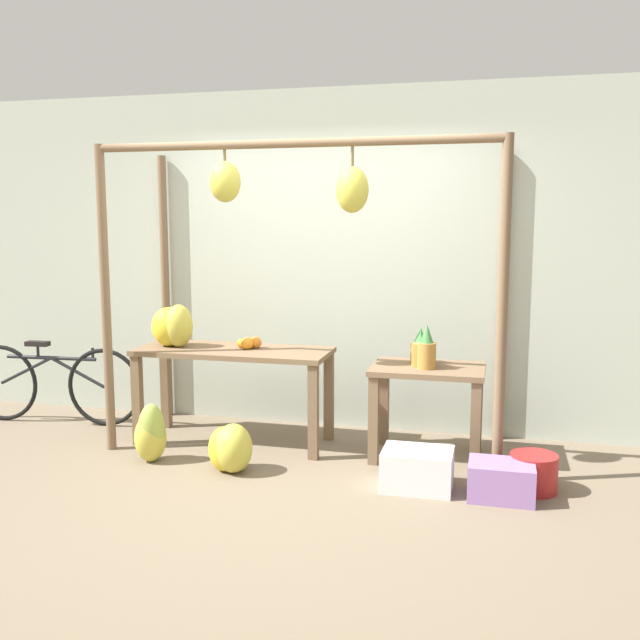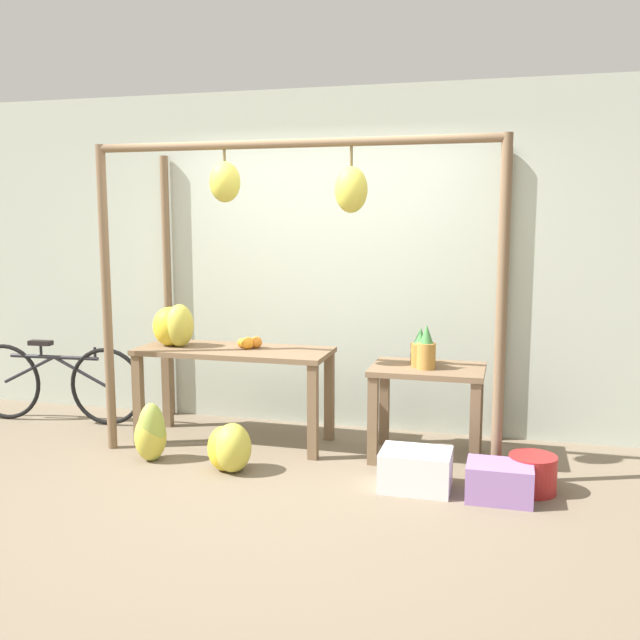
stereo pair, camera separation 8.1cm
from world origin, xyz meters
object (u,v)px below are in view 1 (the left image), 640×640
(pineapple_cluster, at_px, (423,350))
(fruit_crate_purple, at_px, (501,480))
(banana_pile_on_table, at_px, (172,326))
(banana_pile_ground_right, at_px, (230,448))
(parked_bicycle, at_px, (52,383))
(orange_pile, at_px, (248,343))
(fruit_crate_white, at_px, (417,469))
(blue_bucket, at_px, (534,473))
(banana_pile_ground_left, at_px, (151,437))

(pineapple_cluster, relative_size, fruit_crate_purple, 0.80)
(banana_pile_on_table, bearing_deg, banana_pile_ground_right, -41.04)
(parked_bicycle, bearing_deg, orange_pile, -2.33)
(banana_pile_on_table, xyz_separation_m, parked_bicycle, (-1.20, 0.13, -0.56))
(orange_pile, distance_m, fruit_crate_white, 1.69)
(orange_pile, relative_size, banana_pile_ground_right, 0.48)
(banana_pile_on_table, height_order, pineapple_cluster, banana_pile_on_table)
(banana_pile_on_table, distance_m, orange_pile, 0.63)
(fruit_crate_white, distance_m, blue_bucket, 0.75)
(fruit_crate_white, bearing_deg, fruit_crate_purple, -4.19)
(blue_bucket, bearing_deg, orange_pile, 166.07)
(pineapple_cluster, height_order, banana_pile_ground_left, pineapple_cluster)
(fruit_crate_white, bearing_deg, pineapple_cluster, 94.19)
(pineapple_cluster, xyz_separation_m, banana_pile_ground_left, (-1.89, -0.59, -0.62))
(banana_pile_on_table, relative_size, banana_pile_ground_left, 0.91)
(parked_bicycle, bearing_deg, banana_pile_ground_left, -28.44)
(banana_pile_on_table, relative_size, parked_bicycle, 0.24)
(orange_pile, height_order, fruit_crate_white, orange_pile)
(parked_bicycle, relative_size, fruit_crate_purple, 3.98)
(orange_pile, relative_size, banana_pile_ground_left, 0.46)
(pineapple_cluster, height_order, banana_pile_ground_right, pineapple_cluster)
(banana_pile_ground_left, height_order, fruit_crate_white, banana_pile_ground_left)
(parked_bicycle, distance_m, fruit_crate_purple, 3.83)
(banana_pile_on_table, bearing_deg, orange_pile, 5.14)
(blue_bucket, distance_m, fruit_crate_purple, 0.27)
(orange_pile, distance_m, parked_bicycle, 1.87)
(banana_pile_on_table, relative_size, banana_pile_ground_right, 0.94)
(fruit_crate_purple, bearing_deg, parked_bicycle, 168.19)
(orange_pile, xyz_separation_m, blue_bucket, (2.13, -0.53, -0.67))
(orange_pile, height_order, banana_pile_ground_left, orange_pile)
(banana_pile_ground_left, height_order, banana_pile_ground_right, banana_pile_ground_left)
(banana_pile_ground_left, xyz_separation_m, banana_pile_ground_right, (0.63, -0.06, -0.02))
(banana_pile_on_table, relative_size, orange_pile, 1.97)
(blue_bucket, relative_size, fruit_crate_purple, 0.75)
(banana_pile_ground_right, bearing_deg, pineapple_cluster, 27.32)
(parked_bicycle, bearing_deg, banana_pile_ground_right, -21.42)
(pineapple_cluster, distance_m, fruit_crate_purple, 1.13)
(orange_pile, xyz_separation_m, banana_pile_ground_left, (-0.53, -0.62, -0.60))
(pineapple_cluster, distance_m, fruit_crate_white, 0.93)
(banana_pile_ground_left, height_order, parked_bicycle, parked_bicycle)
(orange_pile, xyz_separation_m, fruit_crate_white, (1.40, -0.67, -0.66))
(pineapple_cluster, bearing_deg, fruit_crate_purple, -49.67)
(pineapple_cluster, height_order, fruit_crate_purple, pineapple_cluster)
(fruit_crate_white, xyz_separation_m, fruit_crate_purple, (0.53, -0.04, -0.01))
(fruit_crate_purple, bearing_deg, banana_pile_ground_left, 177.90)
(fruit_crate_white, xyz_separation_m, blue_bucket, (0.73, 0.14, -0.01))
(pineapple_cluster, height_order, parked_bicycle, pineapple_cluster)
(banana_pile_on_table, xyz_separation_m, banana_pile_ground_left, (0.08, -0.56, -0.72))
(banana_pile_ground_right, distance_m, fruit_crate_purple, 1.83)
(pineapple_cluster, bearing_deg, banana_pile_ground_left, -162.61)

